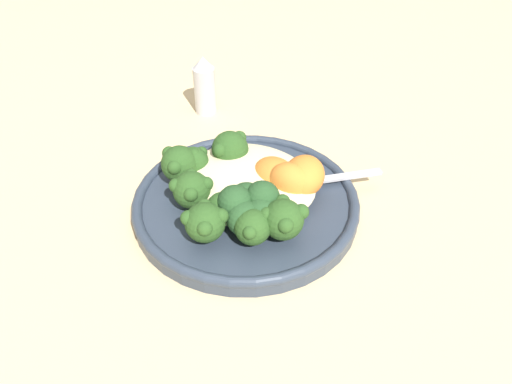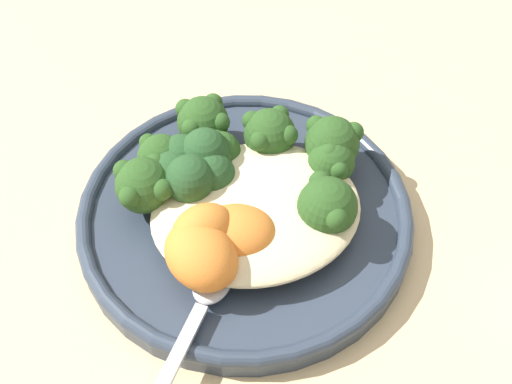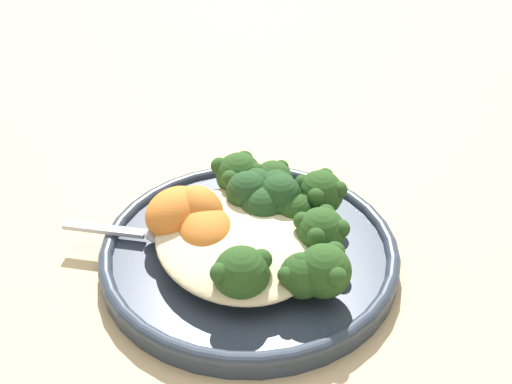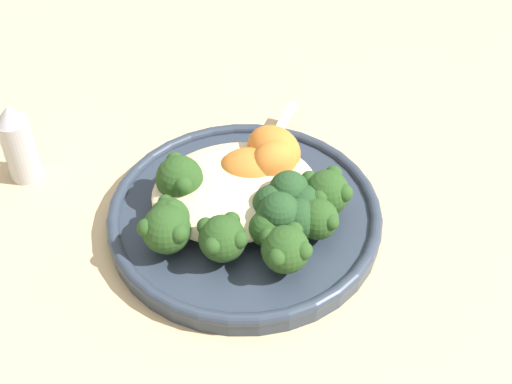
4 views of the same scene
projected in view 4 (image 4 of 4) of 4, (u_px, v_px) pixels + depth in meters
ground_plane at (255, 230)px, 0.66m from camera, size 4.00×4.00×0.00m
plate at (245, 216)px, 0.66m from camera, size 0.25×0.25×0.02m
quinoa_mound at (235, 190)px, 0.65m from camera, size 0.15×0.13×0.02m
broccoli_stalk_0 at (188, 180)px, 0.65m from camera, size 0.12×0.06×0.04m
broccoli_stalk_1 at (188, 213)px, 0.62m from camera, size 0.12×0.05×0.04m
broccoli_stalk_2 at (176, 226)px, 0.61m from camera, size 0.13×0.07×0.04m
broccoli_stalk_3 at (228, 231)px, 0.60m from camera, size 0.08×0.09×0.04m
broccoli_stalk_4 at (264, 222)px, 0.62m from camera, size 0.04×0.08×0.03m
broccoli_stalk_5 at (281, 240)px, 0.60m from camera, size 0.04×0.11×0.04m
broccoli_stalk_6 at (303, 212)px, 0.62m from camera, size 0.07×0.10×0.04m
broccoli_stalk_7 at (315, 192)px, 0.64m from camera, size 0.10×0.08×0.04m
sweet_potato_chunk_0 at (274, 149)px, 0.68m from camera, size 0.06×0.07×0.04m
sweet_potato_chunk_1 at (274, 162)px, 0.66m from camera, size 0.06×0.05×0.04m
sweet_potato_chunk_2 at (250, 168)px, 0.66m from camera, size 0.07×0.06×0.03m
kale_tuft at (289, 207)px, 0.62m from camera, size 0.06×0.07×0.04m
spoon at (270, 146)px, 0.71m from camera, size 0.08×0.10×0.01m
salt_shaker at (18, 143)px, 0.68m from camera, size 0.03×0.03×0.09m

